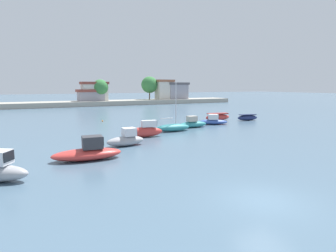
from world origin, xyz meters
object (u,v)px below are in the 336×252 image
object	(u,v)px
moored_boat_6	(213,121)
moored_boat_5	(193,123)
mooring_buoy_0	(102,121)
moored_boat_3	(144,131)
moored_boat_7	(218,117)
moored_boat_8	(247,118)
moored_boat_4	(173,127)
moored_boat_1	(88,152)
moored_boat_2	(126,139)

from	to	relation	value
moored_boat_6	moored_boat_5	bearing A→B (deg)	-137.45
moored_boat_6	mooring_buoy_0	xyz separation A→B (m)	(-13.33, 10.41, -0.39)
moored_boat_6	moored_boat_3	bearing A→B (deg)	-132.76
moored_boat_3	mooring_buoy_0	world-z (taller)	moored_boat_3
moored_boat_7	mooring_buoy_0	bearing A→B (deg)	163.13
moored_boat_5	moored_boat_6	world-z (taller)	moored_boat_5
moored_boat_5	moored_boat_8	xyz separation A→B (m)	(11.86, 2.50, -0.06)
moored_boat_4	moored_boat_1	bearing A→B (deg)	-141.74
moored_boat_6	mooring_buoy_0	bearing A→B (deg)	168.16
moored_boat_2	moored_boat_8	world-z (taller)	moored_boat_2
moored_boat_1	moored_boat_7	world-z (taller)	moored_boat_1
moored_boat_4	moored_boat_6	xyz separation A→B (m)	(8.09, 2.87, 0.03)
moored_boat_8	moored_boat_1	bearing A→B (deg)	-143.04
moored_boat_8	moored_boat_7	bearing A→B (deg)	164.72
moored_boat_2	mooring_buoy_0	size ratio (longest dim) A/B	15.05
moored_boat_5	moored_boat_1	bearing A→B (deg)	-144.10
moored_boat_3	moored_boat_2	bearing A→B (deg)	-126.32
moored_boat_2	mooring_buoy_0	distance (m)	18.87
moored_boat_5	moored_boat_8	bearing A→B (deg)	14.29
moored_boat_2	moored_boat_3	distance (m)	4.68
moored_boat_2	moored_boat_7	bearing A→B (deg)	28.14
moored_boat_2	moored_boat_6	distance (m)	17.96
moored_boat_4	moored_boat_8	bearing A→B (deg)	16.39
moored_boat_8	mooring_buoy_0	bearing A→B (deg)	168.32
moored_boat_3	moored_boat_7	distance (m)	18.15
moored_boat_3	moored_boat_8	bearing A→B (deg)	24.36
moored_boat_3	moored_boat_4	bearing A→B (deg)	31.32
moored_boat_3	moored_boat_7	world-z (taller)	moored_boat_3
moored_boat_3	moored_boat_7	size ratio (longest dim) A/B	0.99
moored_boat_4	moored_boat_5	distance (m)	4.26
moored_boat_4	mooring_buoy_0	world-z (taller)	moored_boat_4
moored_boat_2	mooring_buoy_0	world-z (taller)	moored_boat_2
moored_boat_3	moored_boat_5	distance (m)	9.28
moored_boat_1	moored_boat_3	distance (m)	10.15
moored_boat_5	mooring_buoy_0	size ratio (longest dim) A/B	16.40
moored_boat_2	moored_boat_6	bearing A→B (deg)	24.37
moored_boat_5	moored_boat_7	xyz separation A→B (m)	(7.59, 4.68, 0.03)
moored_boat_6	moored_boat_7	distance (m)	4.87
moored_boat_4	moored_boat_7	distance (m)	13.14
moored_boat_2	moored_boat_5	world-z (taller)	moored_boat_2
moored_boat_5	moored_boat_8	distance (m)	12.12
moored_boat_2	moored_boat_6	xyz separation A→B (m)	(15.94, 8.27, -0.09)
moored_boat_6	moored_boat_1	bearing A→B (deg)	-123.48
moored_boat_1	moored_boat_4	size ratio (longest dim) A/B	0.88
moored_boat_8	mooring_buoy_0	distance (m)	22.94
moored_boat_3	moored_boat_6	size ratio (longest dim) A/B	0.99
moored_boat_5	moored_boat_8	world-z (taller)	moored_boat_5
moored_boat_4	moored_boat_5	xyz separation A→B (m)	(3.93, 1.64, 0.06)
moored_boat_7	moored_boat_8	world-z (taller)	moored_boat_7
moored_boat_2	moored_boat_3	bearing A→B (deg)	43.08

